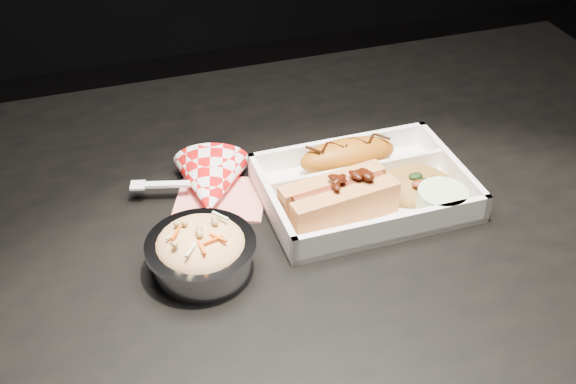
% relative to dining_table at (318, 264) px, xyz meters
% --- Properties ---
extents(dining_table, '(1.20, 0.80, 0.75)m').
position_rel_dining_table_xyz_m(dining_table, '(0.00, 0.00, 0.00)').
color(dining_table, black).
rests_on(dining_table, ground).
extents(food_tray, '(0.25, 0.18, 0.04)m').
position_rel_dining_table_xyz_m(food_tray, '(0.06, 0.01, 0.10)').
color(food_tray, white).
rests_on(food_tray, dining_table).
extents(fried_pastry, '(0.13, 0.05, 0.04)m').
position_rel_dining_table_xyz_m(fried_pastry, '(0.06, 0.06, 0.12)').
color(fried_pastry, '#AD5B11').
rests_on(fried_pastry, food_tray).
extents(hotdog, '(0.14, 0.08, 0.06)m').
position_rel_dining_table_xyz_m(hotdog, '(0.01, -0.02, 0.12)').
color(hotdog, '#DB8A4B').
rests_on(hotdog, food_tray).
extents(fried_rice_mound, '(0.10, 0.08, 0.03)m').
position_rel_dining_table_xyz_m(fried_rice_mound, '(0.12, -0.01, 0.11)').
color(fried_rice_mound, '#A77430').
rests_on(fried_rice_mound, food_tray).
extents(cupcake_liner, '(0.06, 0.06, 0.03)m').
position_rel_dining_table_xyz_m(cupcake_liner, '(0.13, -0.06, 0.11)').
color(cupcake_liner, beige).
rests_on(cupcake_liner, food_tray).
extents(foil_coleslaw_cup, '(0.12, 0.12, 0.06)m').
position_rel_dining_table_xyz_m(foil_coleslaw_cup, '(-0.16, -0.06, 0.12)').
color(foil_coleslaw_cup, silver).
rests_on(foil_coleslaw_cup, dining_table).
extents(napkin_fork, '(0.18, 0.14, 0.10)m').
position_rel_dining_table_xyz_m(napkin_fork, '(-0.12, 0.07, 0.11)').
color(napkin_fork, red).
rests_on(napkin_fork, dining_table).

